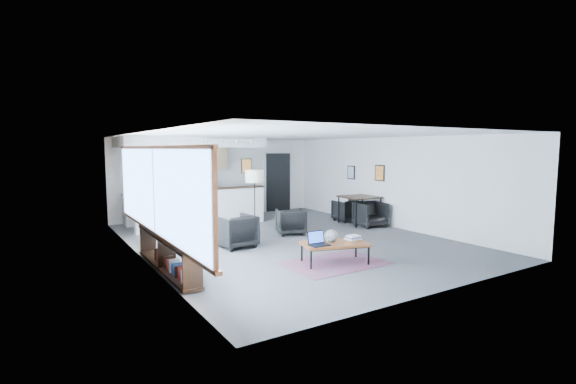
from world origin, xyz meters
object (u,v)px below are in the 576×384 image
dining_table (359,199)px  microwave (205,184)px  armchair_left (235,229)px  laptop (318,241)px  book_stack (353,238)px  ceramic_pot (331,236)px  dining_chair_near (371,215)px  armchair_right (291,220)px  coffee_table (335,244)px  dining_chair_far (347,211)px  floor_lamp (254,178)px

dining_table → microwave: microwave is taller
armchair_left → microwave: 4.30m
laptop → book_stack: size_ratio=1.28×
ceramic_pot → microwave: size_ratio=0.45×
armchair_left → dining_chair_near: 4.44m
armchair_left → armchair_right: armchair_left is taller
ceramic_pot → dining_table: dining_table is taller
dining_table → dining_chair_near: bearing=-89.9°
coffee_table → armchair_right: armchair_right is taller
armchair_left → ceramic_pot: bearing=109.7°
ceramic_pot → dining_chair_far: (3.39, 3.58, -0.24)m
dining_chair_near → dining_chair_far: (0.00, 1.08, -0.03)m
coffee_table → ceramic_pot: size_ratio=5.48×
floor_lamp → dining_table: bearing=-6.8°
coffee_table → microwave: microwave is taller
laptop → dining_table: size_ratio=0.35×
armchair_right → microwave: microwave is taller
ceramic_pot → armchair_left: armchair_left is taller
ceramic_pot → dining_chair_near: 4.22m
coffee_table → dining_chair_far: 4.92m
coffee_table → laptop: laptop is taller
laptop → ceramic_pot: (0.35, 0.03, 0.05)m
ceramic_pot → dining_chair_near: size_ratio=0.38×
dining_chair_near → microwave: bearing=141.0°
book_stack → armchair_left: armchair_left is taller
floor_lamp → armchair_left: bearing=-133.6°
ceramic_pot → microwave: bearing=91.9°
dining_chair_far → floor_lamp: bearing=6.1°
coffee_table → dining_table: bearing=59.1°
armchair_right → dining_chair_far: size_ratio=1.18×
dining_chair_far → microwave: 4.65m
armchair_left → dining_table: size_ratio=0.77×
coffee_table → dining_table: size_ratio=1.32×
book_stack → dining_table: (2.84, 3.02, 0.31)m
laptop → microwave: microwave is taller
laptop → armchair_right: 3.08m
dining_table → armchair_left: bearing=-170.4°
dining_chair_near → coffee_table: bearing=-134.4°
armchair_right → dining_table: dining_table is taller
floor_lamp → dining_chair_near: size_ratio=2.52×
dining_table → dining_chair_near: 0.65m
dining_chair_far → microwave: bearing=-35.1°
coffee_table → dining_chair_near: (3.33, 2.55, -0.05)m
armchair_right → microwave: bearing=-53.4°
microwave → laptop: bearing=-94.3°
microwave → armchair_right: bearing=-76.8°
laptop → microwave: 6.45m
dining_table → microwave: size_ratio=1.85×
armchair_right → ceramic_pot: bearing=93.7°
armchair_right → dining_chair_far: 2.67m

